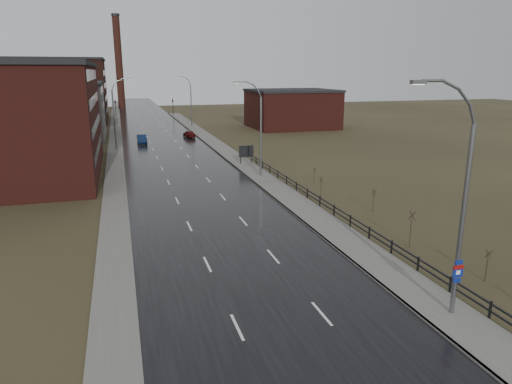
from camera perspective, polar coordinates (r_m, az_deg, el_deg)
ground at (r=21.26m, az=6.95°, el=-21.02°), size 320.00×320.00×0.00m
road at (r=77.03m, az=-11.06°, el=5.33°), size 14.00×300.00×0.06m
sidewalk_right at (r=54.50m, az=0.69°, el=1.79°), size 3.20×180.00×0.18m
curb_right at (r=54.08m, az=-0.84°, el=1.68°), size 0.16×180.00×0.18m
sidewalk_left at (r=76.70m, az=-17.18°, el=4.93°), size 2.40×260.00×0.12m
warehouse_mid at (r=94.58m, az=-23.42°, el=9.32°), size 16.32×20.40×10.50m
warehouse_far at (r=124.78m, az=-24.36°, el=11.44°), size 26.52×24.48×15.50m
building_right at (r=104.95m, az=4.47°, el=10.36°), size 18.36×16.32×8.50m
smokestack at (r=165.72m, az=-16.78°, el=15.32°), size 2.70×2.70×30.70m
streetlight_main at (r=24.45m, az=24.03°, el=-1.54°), size 3.91×0.29×12.11m
streetlight_right_mid at (r=54.41m, az=0.30°, el=7.92°), size 3.36×0.28×11.35m
streetlight_left at (r=77.97m, az=-17.14°, el=9.37°), size 3.36×0.28×11.35m
streetlight_right_far at (r=107.05m, az=-8.28°, el=11.19°), size 3.36×0.28×11.35m
guardrail at (r=39.98m, az=10.17°, el=-2.41°), size 0.10×53.05×1.10m
shrub_b at (r=31.25m, az=26.93°, el=-8.07°), size 0.50×0.52×2.08m
shrub_c at (r=34.82m, az=18.81°, el=-4.22°), size 0.67×0.71×2.84m
shrub_d at (r=42.63m, az=14.47°, el=-0.92°), size 0.52×0.55×2.20m
shrub_e at (r=46.55m, az=8.16°, el=0.69°), size 0.51×0.54×2.16m
shrub_f at (r=52.62m, az=7.30°, el=2.17°), size 0.44×0.46×1.83m
billboard at (r=62.49m, az=-1.24°, el=5.03°), size 2.04×0.17×2.63m
traffic_light_left at (r=135.91m, az=-17.21°, el=10.92°), size 0.58×2.73×5.30m
traffic_light_right at (r=136.76m, az=-10.38°, el=11.35°), size 0.58×2.73×5.30m
car_near at (r=83.62m, az=-14.08°, el=6.40°), size 1.64×4.57×1.50m
car_far at (r=89.49m, az=-8.35°, el=7.17°), size 2.14×4.22×1.38m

